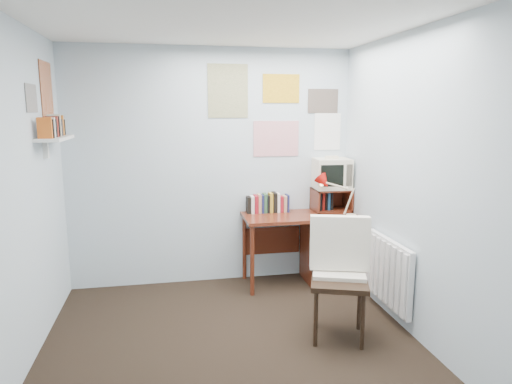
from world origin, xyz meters
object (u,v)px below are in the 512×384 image
at_px(desk_lamp, 352,199).
at_px(wall_shelf, 55,138).
at_px(radiator, 388,272).
at_px(tv_riser, 331,200).
at_px(desk_chair, 339,282).
at_px(desk, 323,245).
at_px(crt_tv, 331,172).

bearing_deg(desk_lamp, wall_shelf, 174.10).
relative_size(desk_lamp, radiator, 0.49).
bearing_deg(tv_riser, desk_chair, -107.20).
distance_m(desk, desk_lamp, 0.63).
distance_m(desk_lamp, radiator, 0.90).
height_order(desk, radiator, desk).
relative_size(tv_riser, wall_shelf, 0.65).
bearing_deg(radiator, crt_tv, 99.20).
xyz_separation_m(radiator, wall_shelf, (-2.86, 0.55, 1.20)).
xyz_separation_m(desk, desk_chair, (-0.30, -1.23, 0.08)).
height_order(desk_chair, wall_shelf, wall_shelf).
height_order(desk, desk_lamp, desk_lamp).
height_order(radiator, wall_shelf, wall_shelf).
height_order(desk, desk_chair, desk_chair).
relative_size(desk_lamp, tv_riser, 0.99).
distance_m(desk_chair, wall_shelf, 2.68).
xyz_separation_m(desk_lamp, wall_shelf, (-2.79, -0.16, 0.66)).
distance_m(desk, wall_shelf, 2.87).
relative_size(tv_riser, crt_tv, 1.06).
distance_m(desk_chair, desk_lamp, 1.23).
bearing_deg(wall_shelf, desk_lamp, 3.35).
distance_m(desk_chair, tv_riser, 1.46).
bearing_deg(crt_tv, wall_shelf, -166.58).
bearing_deg(desk, wall_shelf, -171.60).
bearing_deg(crt_tv, desk_lamp, -70.88).
bearing_deg(tv_riser, crt_tv, 94.64).
bearing_deg(desk, crt_tv, 48.12).
bearing_deg(desk, tv_riser, 42.96).
distance_m(desk_lamp, wall_shelf, 2.87).
height_order(crt_tv, wall_shelf, wall_shelf).
bearing_deg(desk_lamp, desk, 126.14).
relative_size(crt_tv, wall_shelf, 0.61).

